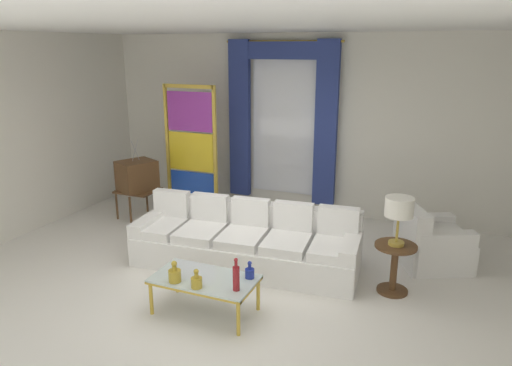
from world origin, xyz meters
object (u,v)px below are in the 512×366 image
Objects in this scene: bottle_ruby_flask at (197,281)px; table_lamp_brass at (399,209)px; vintage_tv at (137,177)px; round_side_table at (394,264)px; peacock_figurine at (209,214)px; couch_white_long at (247,242)px; stained_glass_divider at (191,154)px; bottle_amber_squat at (250,272)px; coffee_table at (205,281)px; bottle_blue_decanter at (175,275)px; bottle_crystal_tall at (236,277)px; armchair_white at (429,244)px.

bottle_ruby_flask is 2.37m from table_lamp_brass.
vintage_tv is 2.26× the size of round_side_table.
bottle_ruby_flask is at bearing -64.35° from peacock_figurine.
vintage_tv reaches higher than couch_white_long.
stained_glass_divider is (0.72, 0.54, 0.33)m from vintage_tv.
round_side_table is (1.37, 1.05, -0.12)m from bottle_amber_squat.
peacock_figurine is 3.24m from table_lamp_brass.
peacock_figurine reaches higher than coffee_table.
stained_glass_divider is (-1.44, 2.88, 0.57)m from bottle_blue_decanter.
bottle_amber_squat is 1.82m from table_lamp_brass.
bottle_amber_squat is 0.34× the size of table_lamp_brass.
couch_white_long is at bearing 179.29° from round_side_table.
bottle_blue_decanter is 3.19m from vintage_tv.
bottle_crystal_tall is at bearing 6.68° from bottle_blue_decanter.
bottle_blue_decanter is at bearing -141.55° from coffee_table.
bottle_amber_squat reaches higher than coffee_table.
table_lamp_brass is at bearing 34.72° from bottle_blue_decanter.
bottle_amber_squat is 0.94× the size of bottle_ruby_flask.
peacock_figurine is at bearing 123.80° from bottle_crystal_tall.
stained_glass_divider is (-1.69, 2.68, 0.69)m from coffee_table.
bottle_blue_decanter is at bearing -145.28° from table_lamp_brass.
bottle_crystal_tall is 0.16× the size of stained_glass_divider.
table_lamp_brass is at bearing -12.10° from vintage_tv.
bottle_amber_squat is at bearing -142.46° from round_side_table.
bottle_ruby_flask is at bearing -5.14° from bottle_blue_decanter.
couch_white_long reaches higher than armchair_white.
table_lamp_brass is at bearing 44.15° from bottle_crystal_tall.
couch_white_long is at bearing 92.68° from coffee_table.
stained_glass_divider reaches higher than round_side_table.
stained_glass_divider is at bearing 140.81° from peacock_figurine.
stained_glass_divider is 3.67× the size of peacock_figurine.
couch_white_long is at bearing 93.45° from bottle_ruby_flask.
stained_glass_divider is 3.86× the size of table_lamp_brass.
table_lamp_brass is (1.88, -0.02, 0.72)m from couch_white_long.
bottle_blue_decanter is at bearing -151.49° from bottle_amber_squat.
coffee_table is 0.49m from bottle_amber_squat.
vintage_tv is at bearing 138.31° from coffee_table.
armchair_white is 1.81× the size of peacock_figurine.
vintage_tv is at bearing 132.78° from bottle_blue_decanter.
bottle_crystal_tall is 2.86m from peacock_figurine.
round_side_table is at bearing 0.00° from table_lamp_brass.
bottle_crystal_tall is 0.26× the size of vintage_tv.
bottle_blue_decanter is at bearing -69.56° from peacock_figurine.
stained_glass_divider is at bearing 138.86° from couch_white_long.
armchair_white is (2.13, 2.38, -0.19)m from bottle_ruby_flask.
vintage_tv is 0.61× the size of stained_glass_divider.
bottle_crystal_tall is 1.83× the size of bottle_amber_squat.
couch_white_long is 4.97× the size of peacock_figurine.
couch_white_long is 5.01× the size of round_side_table.
bottle_crystal_tall is at bearing -56.20° from peacock_figurine.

